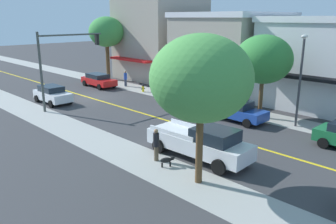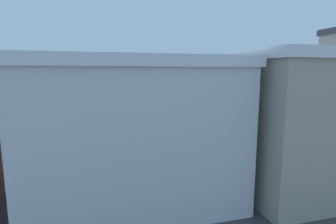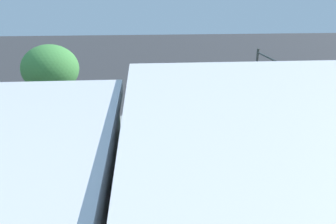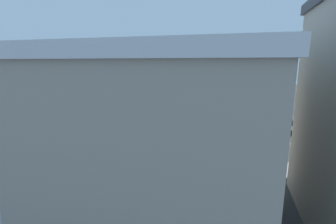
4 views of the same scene
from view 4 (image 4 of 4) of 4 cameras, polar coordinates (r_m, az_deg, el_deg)
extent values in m
plane|color=#38383A|center=(25.02, 24.18, -6.57)|extent=(140.00, 140.00, 0.00)
cube|color=#9E9E99|center=(19.37, 26.87, -11.98)|extent=(2.81, 126.00, 0.01)
cube|color=#9E9E99|center=(30.84, 22.52, -3.15)|extent=(2.81, 126.00, 0.01)
cube|color=yellow|center=(25.02, 24.18, -6.57)|extent=(0.20, 126.00, 0.00)
cube|color=#A39989|center=(11.85, -0.69, -6.23)|extent=(10.36, 8.72, 7.40)
cube|color=silver|center=(11.30, -0.73, 13.23)|extent=(10.66, 9.02, 0.50)
cube|color=silver|center=(17.47, 4.60, -2.51)|extent=(1.29, 6.63, 0.24)
cube|color=silver|center=(17.45, -34.22, -3.11)|extent=(8.27, 10.20, 7.02)
cube|color=black|center=(20.80, -24.28, -1.34)|extent=(1.16, 7.75, 0.24)
cylinder|color=brown|center=(21.73, -15.20, -4.65)|extent=(0.31, 0.31, 2.86)
ellipsoid|color=#337F38|center=(21.12, -15.62, 3.24)|extent=(4.22, 4.22, 3.59)
cylinder|color=brown|center=(33.29, -10.71, 1.37)|extent=(0.33, 0.33, 3.21)
ellipsoid|color=#4C9947|center=(32.89, -10.92, 7.02)|extent=(4.49, 4.49, 3.82)
cylinder|color=yellow|center=(19.66, 22.18, -10.34)|extent=(0.24, 0.24, 0.58)
sphere|color=#232328|center=(19.54, 22.26, -9.36)|extent=(0.22, 0.22, 0.22)
cylinder|color=#232328|center=(19.50, 22.25, -10.44)|extent=(0.10, 0.10, 0.10)
cylinder|color=#232328|center=(19.81, 22.13, -10.08)|extent=(0.10, 0.10, 0.10)
cylinder|color=#4C4C51|center=(19.75, 4.26, -8.66)|extent=(0.07, 0.07, 1.05)
cube|color=#2D2D33|center=(19.54, 4.29, -6.86)|extent=(0.12, 0.18, 0.26)
cylinder|color=#474C47|center=(29.30, 19.85, 2.65)|extent=(0.20, 0.20, 6.35)
cylinder|color=#474C47|center=(26.18, 20.73, 7.90)|extent=(5.74, 0.14, 0.14)
cube|color=black|center=(23.75, 21.17, 6.38)|extent=(0.26, 0.32, 0.90)
sphere|color=red|center=(23.73, 21.22, 7.10)|extent=(0.20, 0.20, 0.20)
sphere|color=yellow|center=(23.75, 21.17, 6.38)|extent=(0.20, 0.20, 0.20)
sphere|color=green|center=(23.78, 21.12, 5.66)|extent=(0.20, 0.20, 0.20)
cylinder|color=#38383D|center=(23.11, -21.58, -0.04)|extent=(0.16, 0.16, 6.06)
ellipsoid|color=silver|center=(22.74, -22.17, 7.84)|extent=(0.70, 0.36, 0.24)
cylinder|color=black|center=(21.32, 32.37, -9.52)|extent=(0.24, 0.65, 0.64)
cylinder|color=black|center=(22.97, 31.22, -7.97)|extent=(0.24, 0.65, 0.64)
cube|color=#1E429E|center=(23.34, -11.13, -5.34)|extent=(1.77, 4.37, 0.67)
cube|color=#19232D|center=(23.07, -10.70, -3.94)|extent=(1.55, 2.36, 0.55)
cylinder|color=black|center=(23.37, -15.24, -6.37)|extent=(0.22, 0.64, 0.64)
cylinder|color=black|center=(24.82, -13.18, -5.22)|extent=(0.22, 0.64, 0.64)
cylinder|color=black|center=(22.08, -8.74, -7.13)|extent=(0.22, 0.64, 0.64)
cylinder|color=black|center=(23.62, -7.00, -5.85)|extent=(0.22, 0.64, 0.64)
cube|color=silver|center=(28.24, 24.21, -3.16)|extent=(1.77, 4.14, 0.72)
cube|color=#19232D|center=(28.14, 24.73, -1.97)|extent=(1.55, 2.23, 0.50)
cylinder|color=black|center=(27.29, 21.59, -4.22)|extent=(0.22, 0.64, 0.64)
cylinder|color=black|center=(28.98, 21.23, -3.31)|extent=(0.22, 0.64, 0.64)
cylinder|color=black|center=(27.75, 27.20, -4.44)|extent=(0.22, 0.64, 0.64)
cylinder|color=black|center=(29.41, 26.52, -3.54)|extent=(0.22, 0.64, 0.64)
cube|color=#196638|center=(27.95, -26.25, -3.48)|extent=(2.01, 4.40, 0.72)
cube|color=#19232D|center=(27.67, -26.03, -2.33)|extent=(1.73, 2.39, 0.48)
cylinder|color=black|center=(28.39, -29.62, -4.34)|extent=(0.24, 0.65, 0.64)
cylinder|color=black|center=(29.67, -26.99, -3.46)|extent=(0.24, 0.65, 0.64)
cylinder|color=black|center=(26.42, -25.28, -5.02)|extent=(0.24, 0.65, 0.64)
cylinder|color=black|center=(27.79, -22.69, -4.03)|extent=(0.24, 0.65, 0.64)
cube|color=black|center=(35.75, -23.74, -0.20)|extent=(2.00, 4.23, 0.76)
cube|color=#19232D|center=(35.52, -23.56, 0.80)|extent=(1.70, 2.31, 0.52)
cylinder|color=black|center=(35.96, -26.31, -0.98)|extent=(0.25, 0.65, 0.64)
cylinder|color=black|center=(37.36, -24.57, -0.40)|extent=(0.25, 0.65, 0.64)
cylinder|color=black|center=(34.31, -22.75, -1.23)|extent=(0.25, 0.65, 0.64)
cylinder|color=black|center=(35.77, -21.07, -0.61)|extent=(0.25, 0.65, 0.64)
cube|color=silver|center=(30.70, -9.24, -0.93)|extent=(2.14, 6.12, 0.83)
cube|color=#19232D|center=(30.99, -11.15, 0.52)|extent=(1.84, 2.24, 0.66)
cube|color=silver|center=(29.35, -7.74, -0.39)|extent=(0.22, 3.15, 0.24)
cube|color=silver|center=(30.97, -6.58, 0.26)|extent=(0.22, 3.15, 0.24)
cylinder|color=black|center=(30.79, -13.44, -1.85)|extent=(0.31, 0.81, 0.80)
cylinder|color=black|center=(32.47, -11.94, -1.11)|extent=(0.31, 0.81, 0.80)
cylinder|color=black|center=(29.20, -6.18, -2.32)|extent=(0.31, 0.81, 0.80)
cylinder|color=black|center=(30.97, -5.02, -1.50)|extent=(0.31, 0.81, 0.80)
cylinder|color=#33384C|center=(19.94, 32.87, -10.76)|extent=(0.27, 0.27, 0.77)
cylinder|color=#284CB2|center=(19.69, 33.11, -8.75)|extent=(0.36, 0.36, 0.71)
sphere|color=#936B4C|center=(19.55, 33.26, -7.47)|extent=(0.22, 0.22, 0.22)
cylinder|color=brown|center=(32.01, -5.69, -1.08)|extent=(0.24, 0.24, 0.81)
cylinder|color=black|center=(31.85, -5.72, 0.28)|extent=(0.32, 0.32, 0.74)
sphere|color=#936B4C|center=(31.77, -5.74, 1.14)|extent=(0.23, 0.23, 0.23)
ellipsoid|color=black|center=(32.54, -7.13, -0.96)|extent=(0.66, 0.55, 0.27)
sphere|color=black|center=(32.33, -7.62, -0.90)|extent=(0.22, 0.22, 0.22)
cylinder|color=black|center=(32.47, -7.43, -1.45)|extent=(0.09, 0.09, 0.24)
cylinder|color=black|center=(32.71, -6.82, -1.34)|extent=(0.09, 0.09, 0.24)
camera|label=1|loc=(47.09, -15.32, 11.15)|focal=36.54mm
camera|label=2|loc=(15.31, -86.65, -1.13)|focal=27.84mm
camera|label=3|loc=(8.63, -52.07, 29.07)|focal=33.90mm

